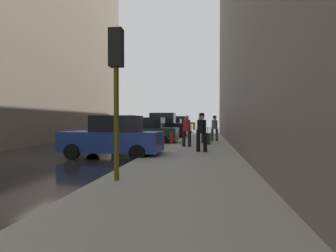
# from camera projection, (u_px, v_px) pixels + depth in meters

# --- Properties ---
(ground_plane) EXTENTS (120.00, 120.00, 0.00)m
(ground_plane) POSITION_uv_depth(u_px,v_px,m) (54.00, 157.00, 11.46)
(ground_plane) COLOR black
(sidewalk) EXTENTS (4.00, 40.00, 0.15)m
(sidewalk) POSITION_uv_depth(u_px,v_px,m) (191.00, 158.00, 10.56)
(sidewalk) COLOR gray
(sidewalk) RESTS_ON ground_plane
(parked_blue_sedan) EXTENTS (4.24, 2.13, 1.79)m
(parked_blue_sedan) POSITION_uv_depth(u_px,v_px,m) (114.00, 138.00, 11.26)
(parked_blue_sedan) COLOR navy
(parked_blue_sedan) RESTS_ON ground_plane
(parked_dark_green_sedan) EXTENTS (4.24, 2.13, 1.79)m
(parked_dark_green_sedan) POSITION_uv_depth(u_px,v_px,m) (147.00, 132.00, 17.41)
(parked_dark_green_sedan) COLOR #193828
(parked_dark_green_sedan) RESTS_ON ground_plane
(parked_black_suv) EXTENTS (4.61, 2.07, 2.25)m
(parked_black_suv) POSITION_uv_depth(u_px,v_px,m) (161.00, 127.00, 22.80)
(parked_black_suv) COLOR black
(parked_black_suv) RESTS_ON ground_plane
(parked_red_hatchback) EXTENTS (4.26, 2.18, 1.79)m
(parked_red_hatchback) POSITION_uv_depth(u_px,v_px,m) (171.00, 127.00, 28.79)
(parked_red_hatchback) COLOR #B2191E
(parked_red_hatchback) RESTS_ON ground_plane
(parked_silver_sedan) EXTENTS (4.23, 2.12, 1.79)m
(parked_silver_sedan) POSITION_uv_depth(u_px,v_px,m) (176.00, 126.00, 34.00)
(parked_silver_sedan) COLOR #B7BABF
(parked_silver_sedan) RESTS_ON ground_plane
(parked_bronze_suv) EXTENTS (4.67, 2.20, 2.25)m
(parked_bronze_suv) POSITION_uv_depth(u_px,v_px,m) (180.00, 124.00, 38.92)
(parked_bronze_suv) COLOR brown
(parked_bronze_suv) RESTS_ON ground_plane
(fire_hydrant) EXTENTS (0.42, 0.22, 0.70)m
(fire_hydrant) POSITION_uv_depth(u_px,v_px,m) (172.00, 138.00, 16.23)
(fire_hydrant) COLOR red
(fire_hydrant) RESTS_ON sidewalk
(traffic_light) EXTENTS (0.32, 0.32, 3.60)m
(traffic_light) POSITION_uv_depth(u_px,v_px,m) (116.00, 71.00, 6.21)
(traffic_light) COLOR #514C0F
(traffic_light) RESTS_ON sidewalk
(pedestrian_in_tan_coat) EXTENTS (0.51, 0.42, 1.71)m
(pedestrian_in_tan_coat) POSITION_uv_depth(u_px,v_px,m) (200.00, 128.00, 16.58)
(pedestrian_in_tan_coat) COLOR black
(pedestrian_in_tan_coat) RESTS_ON sidewalk
(pedestrian_with_fedora) EXTENTS (0.52, 0.45, 1.78)m
(pedestrian_with_fedora) POSITION_uv_depth(u_px,v_px,m) (202.00, 130.00, 11.96)
(pedestrian_with_fedora) COLOR black
(pedestrian_with_fedora) RESTS_ON sidewalk
(pedestrian_in_red_jacket) EXTENTS (0.51, 0.41, 1.71)m
(pedestrian_in_red_jacket) POSITION_uv_depth(u_px,v_px,m) (187.00, 129.00, 14.45)
(pedestrian_in_red_jacket) COLOR black
(pedestrian_in_red_jacket) RESTS_ON sidewalk
(pedestrian_with_beanie) EXTENTS (0.53, 0.47, 1.78)m
(pedestrian_with_beanie) POSITION_uv_depth(u_px,v_px,m) (215.00, 127.00, 18.43)
(pedestrian_with_beanie) COLOR #333338
(pedestrian_with_beanie) RESTS_ON sidewalk
(rolling_suitcase) EXTENTS (0.40, 0.59, 1.04)m
(rolling_suitcase) POSITION_uv_depth(u_px,v_px,m) (207.00, 139.00, 15.85)
(rolling_suitcase) COLOR black
(rolling_suitcase) RESTS_ON sidewalk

